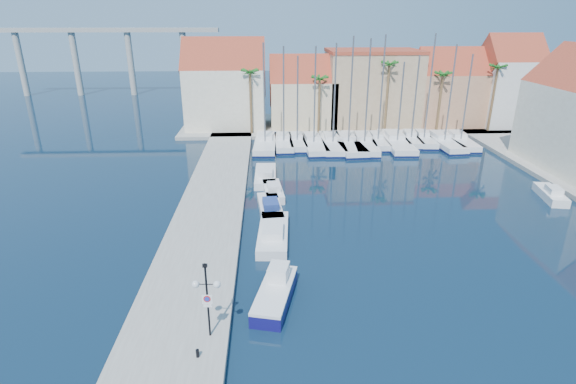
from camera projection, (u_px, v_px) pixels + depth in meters
name	position (u px, v px, depth m)	size (l,w,h in m)	color
ground	(329.00, 300.00, 28.32)	(260.00, 260.00, 0.00)	#081C30
quay_west	(210.00, 212.00, 40.38)	(6.00, 77.00, 0.50)	gray
shore_north	(351.00, 125.00, 73.32)	(54.00, 16.00, 0.50)	gray
lamp_post	(207.00, 289.00, 23.38)	(1.51, 0.47, 4.46)	black
bollard	(198.00, 353.00, 22.81)	(0.18, 0.18, 0.44)	black
fishing_boat	(276.00, 292.00, 28.04)	(3.13, 5.90, 1.97)	#120F58
motorboat_west_0	(273.00, 234.00, 35.89)	(2.74, 7.35, 1.40)	white
motorboat_west_1	(270.00, 208.00, 40.77)	(2.47, 6.18, 1.40)	white
motorboat_west_2	(273.00, 191.00, 44.73)	(2.18, 5.50, 1.40)	white
motorboat_west_3	(265.00, 175.00, 49.02)	(2.36, 7.01, 1.40)	white
motorboat_east_1	(551.00, 194.00, 43.92)	(2.54, 5.31, 1.40)	white
sailboat_0	(265.00, 143.00, 61.42)	(3.32, 10.93, 13.69)	white
sailboat_1	(284.00, 142.00, 61.69)	(2.46, 8.90, 13.25)	white
sailboat_2	(297.00, 142.00, 61.95)	(2.44, 8.52, 12.05)	white
sailboat_3	(313.00, 143.00, 61.16)	(3.42, 10.79, 13.31)	white
sailboat_4	(332.00, 143.00, 61.27)	(3.18, 11.01, 13.66)	white
sailboat_5	(347.00, 143.00, 61.23)	(3.96, 12.05, 14.51)	white
sailboat_6	(364.00, 143.00, 61.33)	(3.91, 11.57, 14.20)	white
sailboat_7	(377.00, 140.00, 62.34)	(2.40, 8.35, 14.61)	white
sailboat_8	(396.00, 142.00, 62.05)	(3.68, 12.14, 11.31)	white
sailboat_9	(410.00, 139.00, 63.33)	(2.85, 8.39, 12.00)	white
sailboat_10	(423.00, 139.00, 63.28)	(2.89, 8.61, 14.74)	white
sailboat_11	(442.00, 141.00, 62.11)	(3.37, 10.62, 13.47)	white
sailboat_12	(459.00, 141.00, 62.52)	(3.00, 9.86, 12.21)	white
building_0	(226.00, 87.00, 69.22)	(12.30, 9.00, 13.50)	beige
building_1	(303.00, 95.00, 70.20)	(10.30, 8.00, 11.00)	beige
building_2	(371.00, 87.00, 71.27)	(14.20, 10.20, 11.50)	tan
building_3	(448.00, 90.00, 71.02)	(10.30, 8.00, 12.00)	tan
building_4	(508.00, 83.00, 70.08)	(8.30, 8.00, 14.00)	silver
palm_0	(250.00, 74.00, 63.82)	(2.60, 2.60, 10.15)	brown
palm_1	(320.00, 80.00, 64.60)	(2.60, 2.60, 9.15)	brown
palm_2	(389.00, 67.00, 64.36)	(2.60, 2.60, 11.15)	brown
palm_3	(443.00, 76.00, 65.23)	(2.60, 2.60, 9.65)	brown
palm_4	(498.00, 69.00, 65.24)	(2.60, 2.60, 10.65)	brown
viaduct	(106.00, 48.00, 99.13)	(48.00, 2.20, 14.45)	#9E9E99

